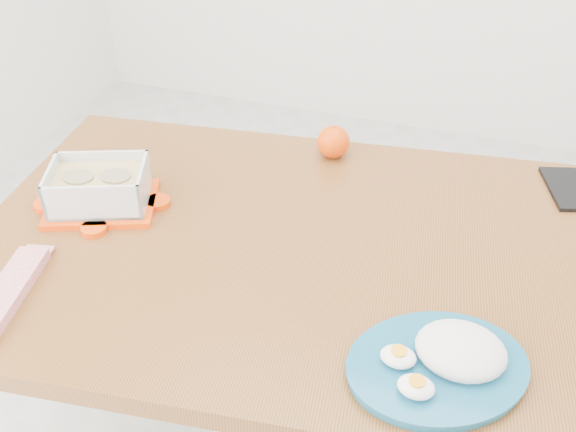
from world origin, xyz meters
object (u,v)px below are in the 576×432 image
(orange_fruit, at_px, (333,142))
(smartphone, at_px, (568,189))
(dining_table, at_px, (288,281))
(food_container, at_px, (99,188))
(rice_plate, at_px, (445,359))

(orange_fruit, height_order, smartphone, orange_fruit)
(dining_table, distance_m, smartphone, 0.62)
(food_container, height_order, orange_fruit, food_container)
(rice_plate, xyz_separation_m, smartphone, (0.18, 0.57, -0.02))
(dining_table, bearing_deg, orange_fruit, 83.79)
(dining_table, relative_size, smartphone, 8.16)
(smartphone, bearing_deg, rice_plate, -124.03)
(food_container, height_order, rice_plate, food_container)
(orange_fruit, distance_m, smartphone, 0.51)
(orange_fruit, xyz_separation_m, smartphone, (0.51, 0.02, -0.03))
(dining_table, relative_size, rice_plate, 3.46)
(food_container, height_order, smartphone, food_container)
(orange_fruit, bearing_deg, smartphone, 2.60)
(dining_table, relative_size, food_container, 5.00)
(dining_table, xyz_separation_m, orange_fruit, (-0.00, 0.33, 0.14))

